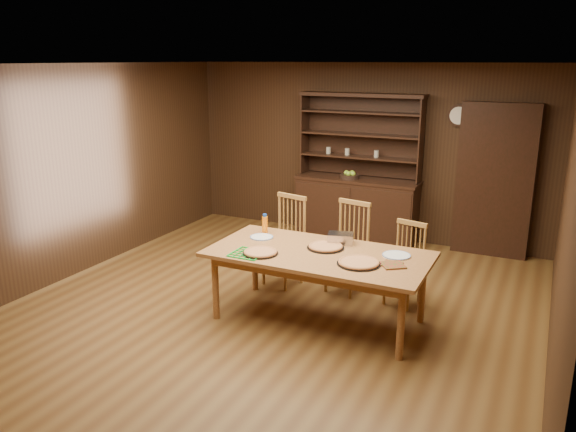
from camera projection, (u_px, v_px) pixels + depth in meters
The scene contains 20 objects.
floor at pixel (274, 308), 6.18m from camera, with size 6.00×6.00×0.00m, color brown.
room_shell at pixel (273, 167), 5.75m from camera, with size 6.00×6.00×6.00m.
china_hutch at pixel (357, 201), 8.41m from camera, with size 1.84×0.52×2.17m.
doorway at pixel (495, 181), 7.62m from camera, with size 1.00×0.18×2.10m, color black.
wall_clock at pixel (459, 115), 7.67m from camera, with size 0.30×0.05×0.30m.
dining_table at pixel (319, 258), 5.72m from camera, with size 2.24×1.12×0.75m.
chair_left at pixel (287, 237), 6.77m from camera, with size 0.53×0.51×1.09m.
chair_center at pixel (349, 244), 6.55m from camera, with size 0.51×0.49×1.07m.
chair_right at pixel (406, 261), 6.22m from camera, with size 0.45×0.44×0.93m.
pizza_left at pixel (260, 252), 5.66m from camera, with size 0.36×0.36×0.04m.
pizza_right at pixel (359, 263), 5.37m from camera, with size 0.42×0.42×0.04m.
pizza_center at pixel (326, 247), 5.83m from camera, with size 0.39×0.39×0.04m.
cooling_rack at pixel (248, 253), 5.66m from camera, with size 0.31×0.31×0.01m, color #0CA82B, non-canonical shape.
plate_left at pixel (262, 237), 6.17m from camera, with size 0.26×0.26×0.02m.
plate_right at pixel (396, 255), 5.60m from camera, with size 0.28×0.28×0.02m.
foil_dish at pixel (341, 238), 5.98m from camera, with size 0.27×0.19×0.11m, color silver.
juice_bottle at pixel (265, 224), 6.31m from camera, with size 0.06×0.06×0.22m.
pot_holder_a at pixel (393, 265), 5.33m from camera, with size 0.21×0.21×0.02m, color #B51426.
pot_holder_b at pixel (392, 264), 5.36m from camera, with size 0.18×0.18×0.01m, color #B51426.
fruit_bowl at pixel (350, 176), 8.29m from camera, with size 0.29×0.29×0.12m.
Camera 1 is at (2.60, -5.04, 2.65)m, focal length 35.00 mm.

